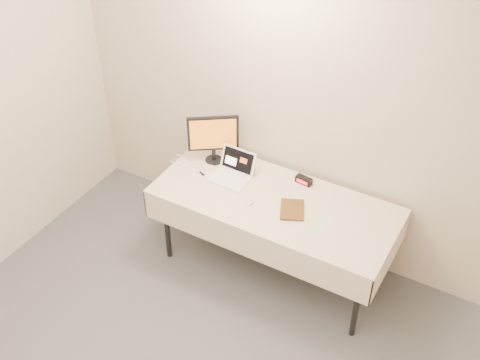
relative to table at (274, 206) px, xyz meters
The scene contains 9 objects.
back_wall 0.81m from the table, 90.00° to the left, with size 4.00×0.10×2.70m, color beige.
table is the anchor object (origin of this frame).
laptop 0.45m from the table, 166.95° to the left, with size 0.30×0.29×0.20m.
monitor 0.76m from the table, 163.12° to the left, with size 0.35×0.25×0.42m.
book 0.21m from the table, 42.96° to the right, with size 0.17×0.02×0.23m, color brown.
alarm_clock 0.33m from the table, 71.26° to the left, with size 0.14×0.07×0.05m.
clicker 0.20m from the table, 138.18° to the right, with size 0.04×0.08×0.02m, color silver.
paper_form 0.42m from the table, 11.42° to the right, with size 0.09×0.24×0.00m, color #B4D4A8.
usb_dongle 0.66m from the table, behind, with size 0.06×0.02×0.01m, color black.
Camera 1 is at (1.50, -1.10, 3.65)m, focal length 45.00 mm.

